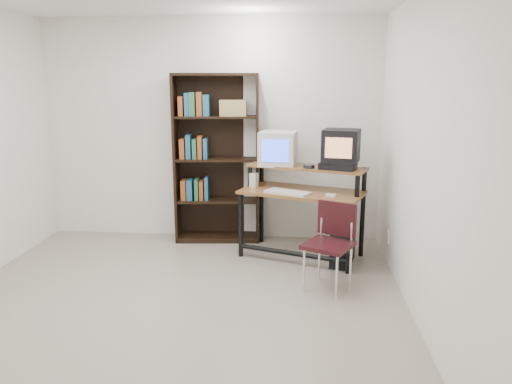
# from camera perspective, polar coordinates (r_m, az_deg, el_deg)

# --- Properties ---
(floor) EXTENTS (4.00, 4.00, 0.01)m
(floor) POSITION_cam_1_polar(r_m,az_deg,el_deg) (4.45, -9.35, -12.75)
(floor) COLOR #A49987
(floor) RESTS_ON ground
(back_wall) EXTENTS (4.00, 0.01, 2.60)m
(back_wall) POSITION_cam_1_polar(r_m,az_deg,el_deg) (6.00, -5.18, 7.00)
(back_wall) COLOR white
(back_wall) RESTS_ON floor
(front_wall) EXTENTS (4.00, 0.01, 2.60)m
(front_wall) POSITION_cam_1_polar(r_m,az_deg,el_deg) (2.23, -23.07, -3.85)
(front_wall) COLOR white
(front_wall) RESTS_ON floor
(right_wall) EXTENTS (0.01, 4.00, 2.60)m
(right_wall) POSITION_cam_1_polar(r_m,az_deg,el_deg) (4.05, 18.60, 3.60)
(right_wall) COLOR white
(right_wall) RESTS_ON floor
(computer_desk) EXTENTS (1.42, 1.03, 0.98)m
(computer_desk) POSITION_cam_1_polar(r_m,az_deg,el_deg) (5.37, 5.36, -0.21)
(computer_desk) COLOR brown
(computer_desk) RESTS_ON floor
(crt_monitor) EXTENTS (0.44, 0.44, 0.37)m
(crt_monitor) POSITION_cam_1_polar(r_m,az_deg,el_deg) (5.50, 2.54, 5.00)
(crt_monitor) COLOR beige
(crt_monitor) RESTS_ON computer_desk
(vcr) EXTENTS (0.42, 0.36, 0.08)m
(vcr) POSITION_cam_1_polar(r_m,az_deg,el_deg) (5.28, 9.35, 2.92)
(vcr) COLOR black
(vcr) RESTS_ON computer_desk
(crt_tv) EXTENTS (0.43, 0.43, 0.34)m
(crt_tv) POSITION_cam_1_polar(r_m,az_deg,el_deg) (5.29, 9.70, 5.23)
(crt_tv) COLOR black
(crt_tv) RESTS_ON vcr
(cd_spindle) EXTENTS (0.15, 0.15, 0.05)m
(cd_spindle) POSITION_cam_1_polar(r_m,az_deg,el_deg) (5.29, 6.07, 2.88)
(cd_spindle) COLOR #26262B
(cd_spindle) RESTS_ON computer_desk
(keyboard) EXTENTS (0.51, 0.41, 0.03)m
(keyboard) POSITION_cam_1_polar(r_m,az_deg,el_deg) (5.22, 3.65, -0.11)
(keyboard) COLOR beige
(keyboard) RESTS_ON computer_desk
(mousepad) EXTENTS (0.27, 0.24, 0.01)m
(mousepad) POSITION_cam_1_polar(r_m,az_deg,el_deg) (5.14, 8.50, -0.59)
(mousepad) COLOR black
(mousepad) RESTS_ON computer_desk
(mouse) EXTENTS (0.11, 0.08, 0.03)m
(mouse) POSITION_cam_1_polar(r_m,az_deg,el_deg) (5.12, 8.54, -0.42)
(mouse) COLOR white
(mouse) RESTS_ON mousepad
(desk_speaker) EXTENTS (0.10, 0.10, 0.17)m
(desk_speaker) POSITION_cam_1_polar(r_m,az_deg,el_deg) (5.51, -0.25, 1.33)
(desk_speaker) COLOR beige
(desk_speaker) RESTS_ON computer_desk
(pc_tower) EXTENTS (0.30, 0.49, 0.42)m
(pc_tower) POSITION_cam_1_polar(r_m,az_deg,el_deg) (5.34, 9.90, -5.87)
(pc_tower) COLOR black
(pc_tower) RESTS_ON floor
(school_chair) EXTENTS (0.53, 0.53, 0.79)m
(school_chair) POSITION_cam_1_polar(r_m,az_deg,el_deg) (4.64, 8.62, -5.10)
(school_chair) COLOR black
(school_chair) RESTS_ON floor
(bookshelf) EXTENTS (1.01, 0.41, 1.97)m
(bookshelf) POSITION_cam_1_polar(r_m,az_deg,el_deg) (5.89, -4.56, 3.98)
(bookshelf) COLOR black
(bookshelf) RESTS_ON floor
(wall_outlet) EXTENTS (0.02, 0.08, 0.12)m
(wall_outlet) POSITION_cam_1_polar(r_m,az_deg,el_deg) (5.37, 14.87, -5.00)
(wall_outlet) COLOR beige
(wall_outlet) RESTS_ON right_wall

